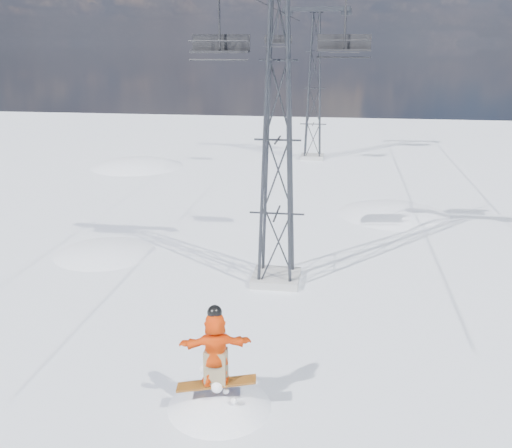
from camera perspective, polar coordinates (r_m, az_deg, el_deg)
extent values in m
plane|color=white|center=(15.39, -4.71, -17.32)|extent=(120.00, 120.00, 0.00)
sphere|color=white|center=(29.44, -13.63, -16.92)|extent=(16.00, 16.00, 16.00)
sphere|color=white|center=(35.47, 12.42, -13.91)|extent=(20.00, 20.00, 20.00)
sphere|color=white|center=(47.07, -10.98, -6.81)|extent=(22.00, 22.00, 22.00)
cube|color=#999999|center=(22.14, 2.02, -5.40)|extent=(1.80, 1.80, 0.30)
cube|color=#999999|center=(46.13, 5.64, 6.71)|extent=(1.80, 1.80, 0.30)
cube|color=#2A2D31|center=(45.38, 6.08, 20.61)|extent=(5.00, 0.35, 0.35)
cube|color=#2A2D31|center=(45.53, 3.12, 20.41)|extent=(0.80, 0.25, 0.50)
cube|color=#2A2D31|center=(45.31, 9.04, 20.25)|extent=(0.80, 0.25, 0.50)
cylinder|color=black|center=(32.13, 0.60, 21.27)|extent=(0.06, 51.00, 0.06)
cylinder|color=black|center=(31.82, 9.04, 21.10)|extent=(0.06, 51.00, 0.06)
cube|color=orange|center=(14.48, -3.98, -15.61)|extent=(1.98, 0.65, 0.32)
imported|color=#FF4F0B|center=(13.98, -4.07, -12.29)|extent=(1.84, 0.98, 1.90)
cube|color=#7B6B4C|center=(14.24, -4.02, -14.08)|extent=(0.61, 0.52, 0.87)
sphere|color=black|center=(13.54, -4.16, -8.88)|extent=(0.35, 0.35, 0.35)
cylinder|color=black|center=(21.40, -3.71, 19.93)|extent=(0.09, 0.09, 2.34)
cube|color=black|center=(21.39, -3.64, 16.80)|extent=(2.13, 0.48, 0.09)
cube|color=black|center=(21.61, -3.53, 17.66)|extent=(2.13, 0.06, 0.59)
cylinder|color=black|center=(21.13, -3.79, 16.06)|extent=(2.13, 0.06, 0.06)
cylinder|color=black|center=(21.07, -3.85, 17.80)|extent=(2.13, 0.05, 0.05)
cylinder|color=black|center=(23.48, 8.92, 19.61)|extent=(0.08, 0.08, 2.30)
cube|color=black|center=(23.47, 8.78, 16.80)|extent=(2.09, 0.47, 0.08)
cube|color=black|center=(23.70, 8.82, 17.56)|extent=(2.09, 0.06, 0.58)
cylinder|color=black|center=(23.21, 8.75, 16.15)|extent=(2.09, 0.06, 0.06)
cylinder|color=black|center=(23.15, 8.82, 17.70)|extent=(2.09, 0.05, 0.05)
cylinder|color=black|center=(39.65, 2.22, 19.09)|extent=(0.07, 0.07, 2.03)
cube|color=black|center=(39.63, 2.20, 17.62)|extent=(1.85, 0.42, 0.07)
cube|color=black|center=(39.84, 2.24, 18.02)|extent=(1.85, 0.06, 0.51)
cylinder|color=black|center=(39.40, 2.16, 17.28)|extent=(1.85, 0.06, 0.06)
cylinder|color=black|center=(39.36, 2.16, 18.09)|extent=(1.85, 0.05, 0.05)
cylinder|color=black|center=(45.48, 8.95, 18.45)|extent=(0.09, 0.09, 2.44)
cube|color=black|center=(45.47, 8.87, 16.91)|extent=(2.22, 0.50, 0.09)
cube|color=black|center=(45.71, 8.89, 17.33)|extent=(2.22, 0.07, 0.61)
cylinder|color=black|center=(45.20, 8.85, 16.56)|extent=(2.22, 0.07, 0.07)
cylinder|color=black|center=(45.13, 8.89, 17.40)|extent=(2.22, 0.06, 0.06)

